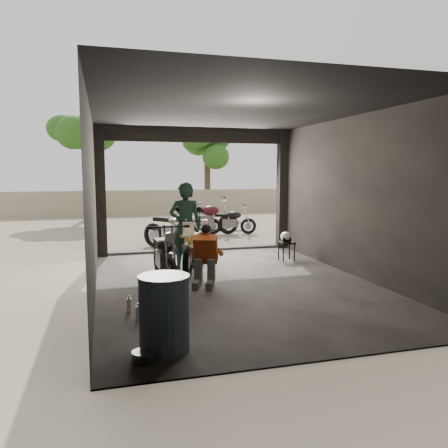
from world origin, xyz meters
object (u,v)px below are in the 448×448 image
helmet (285,237)px  sign_post (297,186)px  mechanic (205,257)px  rider (186,226)px  outside_bike_a (175,226)px  stool (287,245)px  main_bike (193,244)px  outside_bike_c (231,219)px  left_bike (164,252)px  oil_drum (164,315)px  outside_bike_b (206,216)px

helmet → sign_post: 3.54m
helmet → sign_post: bearing=63.5°
mechanic → rider: bearing=114.7°
mechanic → outside_bike_a: bearing=110.8°
outside_bike_a → stool: 3.18m
stool → outside_bike_a: bearing=136.1°
main_bike → outside_bike_a: (0.03, 2.61, 0.06)m
outside_bike_a → outside_bike_c: bearing=4.5°
left_bike → stool: size_ratio=3.65×
left_bike → stool: left_bike is taller
rider → oil_drum: (-1.03, -4.21, -0.49)m
outside_bike_c → helmet: size_ratio=5.94×
rider → oil_drum: bearing=89.2°
sign_post → outside_bike_c: bearing=126.7°
mechanic → helmet: size_ratio=4.30×
outside_bike_c → oil_drum: (-3.46, -9.06, -0.06)m
main_bike → outside_bike_b: size_ratio=0.92×
sign_post → left_bike: bearing=-147.1°
outside_bike_c → sign_post: bearing=-123.5°
main_bike → outside_bike_b: (1.48, 5.13, 0.06)m
outside_bike_b → stool: (0.84, -4.72, -0.25)m
oil_drum → outside_bike_c: bearing=69.1°
main_bike → left_bike: main_bike is taller
rider → stool: (2.44, 0.22, -0.55)m
outside_bike_a → outside_bike_c: size_ratio=1.26×
left_bike → oil_drum: left_bike is taller
outside_bike_b → sign_post: 3.19m
outside_bike_c → outside_bike_b: bearing=94.2°
left_bike → rider: rider is taller
outside_bike_b → oil_drum: (-2.63, -9.15, -0.19)m
rider → mechanic: rider is taller
outside_bike_a → outside_bike_b: (1.44, 2.52, 0.01)m
main_bike → left_bike: bearing=-112.6°
helmet → rider: bearing=-170.8°
outside_bike_a → oil_drum: size_ratio=2.10×
oil_drum → outside_bike_b: bearing=74.0°
outside_bike_a → outside_bike_b: 2.90m
outside_bike_a → mechanic: bearing=-133.4°
outside_bike_a → left_bike: bearing=-144.7°
left_bike → outside_bike_b: (2.19, 5.89, 0.07)m
rider → sign_post: 5.24m
mechanic → stool: (2.36, 1.73, -0.15)m
mechanic → oil_drum: mechanic is taller
outside_bike_b → outside_bike_c: bearing=-92.5°
left_bike → sign_post: size_ratio=0.70×
left_bike → outside_bike_c: left_bike is taller
outside_bike_a → sign_post: bearing=-30.9°
mechanic → oil_drum: 2.93m
rider → outside_bike_b: bearing=-94.9°
left_bike → oil_drum: 3.30m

